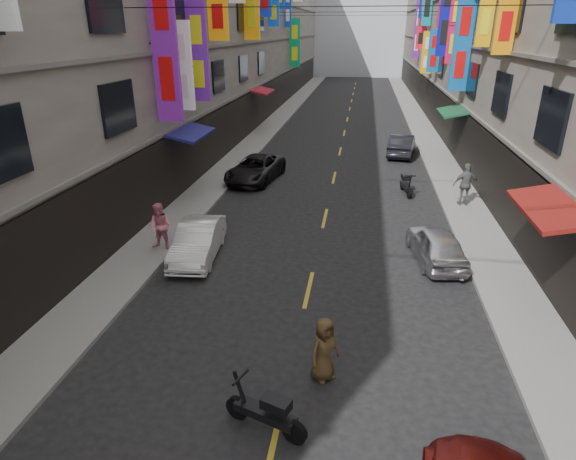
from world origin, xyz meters
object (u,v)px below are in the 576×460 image
(pedestrian_rfar, at_px, (466,184))
(car_right_mid, at_px, (436,245))
(scooter_crossing, at_px, (266,412))
(scooter_far_right, at_px, (406,185))
(pedestrian_lfar, at_px, (161,226))
(car_left_mid, at_px, (198,241))
(car_left_far, at_px, (255,169))
(car_right_far, at_px, (402,145))
(pedestrian_crossing, at_px, (324,349))

(pedestrian_rfar, bearing_deg, car_right_mid, 63.42)
(pedestrian_rfar, bearing_deg, scooter_crossing, 58.30)
(scooter_far_right, distance_m, pedestrian_rfar, 2.89)
(pedestrian_lfar, relative_size, pedestrian_rfar, 0.90)
(scooter_crossing, height_order, scooter_far_right, same)
(scooter_crossing, xyz_separation_m, scooter_far_right, (3.73, 15.43, 0.00))
(car_left_mid, distance_m, car_left_far, 9.21)
(scooter_far_right, distance_m, pedestrian_lfar, 11.95)
(car_left_mid, bearing_deg, car_right_far, 58.33)
(car_left_mid, height_order, pedestrian_lfar, pedestrian_lfar)
(scooter_far_right, relative_size, car_left_far, 0.40)
(pedestrian_rfar, relative_size, pedestrian_crossing, 1.21)
(car_left_mid, bearing_deg, car_left_far, 84.58)
(car_right_far, xyz_separation_m, pedestrian_crossing, (-3.02, -21.36, 0.10))
(pedestrian_crossing, bearing_deg, scooter_far_right, 31.87)
(car_right_mid, distance_m, pedestrian_crossing, 7.26)
(car_left_mid, bearing_deg, scooter_far_right, 41.83)
(scooter_crossing, bearing_deg, car_left_mid, 48.02)
(car_left_far, height_order, car_right_far, car_right_far)
(car_right_mid, xyz_separation_m, car_right_far, (-0.21, 14.87, 0.06))
(scooter_crossing, distance_m, pedestrian_lfar, 9.16)
(car_right_mid, height_order, pedestrian_rfar, pedestrian_rfar)
(scooter_crossing, xyz_separation_m, car_left_far, (-3.81, 16.49, 0.18))
(scooter_crossing, relative_size, scooter_far_right, 0.96)
(car_left_mid, distance_m, car_right_mid, 8.05)
(car_right_mid, xyz_separation_m, pedestrian_lfar, (-9.40, -0.69, 0.35))
(car_left_mid, height_order, pedestrian_rfar, pedestrian_rfar)
(pedestrian_lfar, bearing_deg, pedestrian_crossing, -34.43)
(scooter_far_right, relative_size, car_left_mid, 0.48)
(scooter_crossing, xyz_separation_m, pedestrian_crossing, (0.96, 1.71, 0.32))
(scooter_far_right, bearing_deg, scooter_crossing, 66.35)
(scooter_far_right, relative_size, car_right_far, 0.45)
(car_left_mid, relative_size, pedestrian_crossing, 2.42)
(scooter_crossing, bearing_deg, car_right_mid, -6.66)
(car_left_far, distance_m, pedestrian_lfar, 9.09)
(scooter_far_right, distance_m, car_left_mid, 11.11)
(pedestrian_lfar, distance_m, pedestrian_rfar, 12.99)
(car_right_far, height_order, pedestrian_rfar, pedestrian_rfar)
(car_right_far, bearing_deg, scooter_crossing, 88.80)
(scooter_far_right, bearing_deg, car_left_mid, 37.18)
(car_left_far, bearing_deg, pedestrian_rfar, -5.82)
(car_right_mid, xyz_separation_m, pedestrian_crossing, (-3.23, -6.50, 0.17))
(pedestrian_rfar, xyz_separation_m, pedestrian_crossing, (-5.14, -12.18, -0.28))
(car_left_far, bearing_deg, car_right_mid, -37.13)
(scooter_crossing, height_order, pedestrian_crossing, pedestrian_crossing)
(scooter_crossing, height_order, car_right_far, car_right_far)
(scooter_far_right, height_order, car_left_mid, car_left_mid)
(car_right_far, bearing_deg, car_left_far, 48.81)
(pedestrian_lfar, bearing_deg, car_left_mid, -0.96)
(scooter_far_right, height_order, pedestrian_rfar, pedestrian_rfar)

